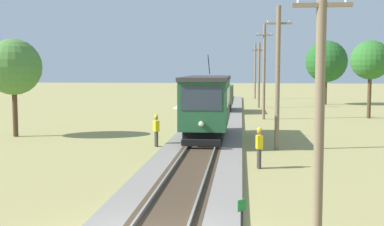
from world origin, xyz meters
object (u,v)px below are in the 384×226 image
(utility_pole_foreground, at_px, (320,107))
(tree_right_near, at_px, (370,60))
(second_worker, at_px, (156,129))
(tree_left_near, at_px, (14,67))
(freight_car, at_px, (221,96))
(tree_left_far, at_px, (326,61))
(utility_pole_distant, at_px, (255,70))
(red_tram, at_px, (207,104))
(utility_pole_near_tram, at_px, (278,77))
(utility_pole_mid, at_px, (264,71))
(track_worker, at_px, (259,146))
(gravel_pile, at_px, (186,104))
(trackside_signal_marker, at_px, (242,221))
(utility_pole_far, at_px, (259,74))

(utility_pole_foreground, distance_m, tree_right_near, 32.46)
(second_worker, bearing_deg, tree_left_near, 131.06)
(freight_car, bearing_deg, tree_left_far, 43.50)
(utility_pole_distant, xyz_separation_m, second_worker, (-6.51, -42.74, -3.02))
(utility_pole_foreground, bearing_deg, tree_right_near, 73.77)
(utility_pole_distant, bearing_deg, tree_left_near, -112.01)
(red_tram, height_order, utility_pole_near_tram, utility_pole_near_tram)
(red_tram, bearing_deg, utility_pole_mid, 72.88)
(freight_car, relative_size, tree_left_near, 0.85)
(utility_pole_mid, distance_m, tree_left_near, 20.18)
(track_worker, bearing_deg, gravel_pile, -89.12)
(utility_pole_near_tram, bearing_deg, gravel_pile, 106.70)
(second_worker, bearing_deg, red_tram, 13.77)
(utility_pole_near_tram, distance_m, trackside_signal_marker, 14.76)
(freight_car, xyz_separation_m, utility_pole_foreground, (3.91, -35.64, 1.82))
(red_tram, relative_size, utility_pole_distant, 1.09)
(second_worker, distance_m, tree_left_near, 10.57)
(track_worker, bearing_deg, freight_car, -95.33)
(utility_pole_mid, xyz_separation_m, track_worker, (-1.09, -20.58, -3.12))
(freight_car, height_order, trackside_signal_marker, freight_car)
(utility_pole_near_tram, distance_m, track_worker, 5.79)
(utility_pole_near_tram, height_order, trackside_signal_marker, utility_pole_near_tram)
(utility_pole_foreground, distance_m, utility_pole_mid, 29.51)
(red_tram, distance_m, utility_pole_far, 25.07)
(gravel_pile, bearing_deg, utility_pole_near_tram, -73.30)
(tree_right_near, bearing_deg, second_worker, -132.62)
(utility_pole_distant, bearing_deg, utility_pole_near_tram, -90.00)
(red_tram, relative_size, freight_car, 1.64)
(tree_right_near, bearing_deg, freight_car, 160.82)
(utility_pole_foreground, relative_size, utility_pole_distant, 0.84)
(utility_pole_far, xyz_separation_m, tree_left_far, (8.05, 5.46, 1.46))
(freight_car, bearing_deg, utility_pole_mid, -57.52)
(red_tram, bearing_deg, track_worker, -70.37)
(tree_left_far, bearing_deg, track_worker, -103.50)
(utility_pole_distant, height_order, track_worker, utility_pole_distant)
(utility_pole_distant, distance_m, second_worker, 43.33)
(tree_left_near, bearing_deg, freight_car, 56.57)
(track_worker, bearing_deg, second_worker, -55.73)
(freight_car, xyz_separation_m, gravel_pile, (-3.87, 4.12, -1.07))
(red_tram, bearing_deg, utility_pole_distant, 84.44)
(second_worker, bearing_deg, gravel_pile, 61.60)
(track_worker, bearing_deg, utility_pole_near_tram, -113.88)
(utility_pole_near_tram, bearing_deg, tree_right_near, 62.36)
(red_tram, distance_m, tree_right_near, 19.52)
(utility_pole_mid, relative_size, tree_left_near, 1.31)
(freight_car, bearing_deg, utility_pole_foreground, -83.74)
(utility_pole_mid, bearing_deg, trackside_signal_marker, -93.50)
(utility_pole_near_tram, height_order, utility_pole_far, utility_pole_near_tram)
(utility_pole_near_tram, height_order, tree_left_far, tree_left_far)
(utility_pole_mid, bearing_deg, utility_pole_distant, 90.00)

